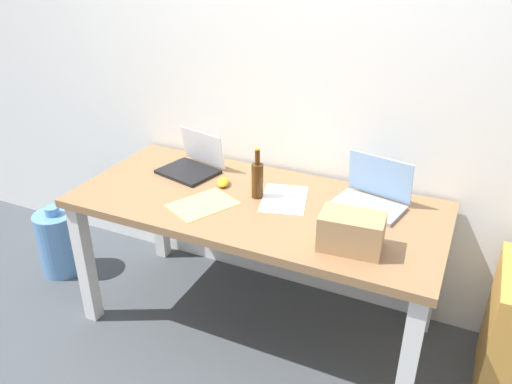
{
  "coord_description": "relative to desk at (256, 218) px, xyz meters",
  "views": [
    {
      "loc": [
        0.9,
        -1.93,
        1.88
      ],
      "look_at": [
        0.0,
        0.0,
        0.79
      ],
      "focal_mm": 35.56,
      "sensor_mm": 36.0,
      "label": 1
    }
  ],
  "objects": [
    {
      "name": "desk",
      "position": [
        0.0,
        0.0,
        0.0
      ],
      "size": [
        1.77,
        0.79,
        0.74
      ],
      "color": "olive",
      "rests_on": "ground"
    },
    {
      "name": "laptop_right",
      "position": [
        0.51,
        0.19,
        0.14
      ],
      "size": [
        0.35,
        0.29,
        0.23
      ],
      "color": "gray",
      "rests_on": "desk"
    },
    {
      "name": "beer_bottle",
      "position": [
        -0.01,
        0.05,
        0.19
      ],
      "size": [
        0.06,
        0.06,
        0.25
      ],
      "color": "#47280F",
      "rests_on": "desk"
    },
    {
      "name": "paper_yellow_folder",
      "position": [
        -0.21,
        -0.14,
        0.09
      ],
      "size": [
        0.32,
        0.36,
        0.0
      ],
      "primitive_type": "cube",
      "rotation": [
        0.0,
        0.0,
        -0.47
      ],
      "color": "#F4E06B",
      "rests_on": "desk"
    },
    {
      "name": "water_cooler_jug",
      "position": [
        -1.29,
        -0.08,
        -0.45
      ],
      "size": [
        0.24,
        0.24,
        0.45
      ],
      "color": "#598CC6",
      "rests_on": "ground"
    },
    {
      "name": "cardboard_box",
      "position": [
        0.51,
        -0.2,
        0.17
      ],
      "size": [
        0.27,
        0.18,
        0.15
      ],
      "primitive_type": "cube",
      "rotation": [
        0.0,
        0.0,
        0.09
      ],
      "color": "tan",
      "rests_on": "desk"
    },
    {
      "name": "paper_sheet_near_back",
      "position": [
        0.11,
        0.08,
        0.09
      ],
      "size": [
        0.28,
        0.34,
        0.0
      ],
      "primitive_type": "cube",
      "rotation": [
        0.0,
        0.0,
        0.27
      ],
      "color": "white",
      "rests_on": "desk"
    },
    {
      "name": "ground_plane",
      "position": [
        0.0,
        0.0,
        -0.65
      ],
      "size": [
        8.0,
        8.0,
        0.0
      ],
      "primitive_type": "plane",
      "color": "#42474C"
    },
    {
      "name": "computer_mouse",
      "position": [
        -0.22,
        0.09,
        0.11
      ],
      "size": [
        0.09,
        0.12,
        0.03
      ],
      "primitive_type": "ellipsoid",
      "rotation": [
        0.0,
        0.0,
        0.38
      ],
      "color": "gold",
      "rests_on": "desk"
    },
    {
      "name": "laptop_left",
      "position": [
        -0.45,
        0.17,
        0.13
      ],
      "size": [
        0.34,
        0.31,
        0.2
      ],
      "color": "black",
      "rests_on": "desk"
    },
    {
      "name": "back_wall",
      "position": [
        0.0,
        0.45,
        0.65
      ],
      "size": [
        5.2,
        0.08,
        2.6
      ],
      "primitive_type": "cube",
      "color": "white",
      "rests_on": "ground"
    }
  ]
}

